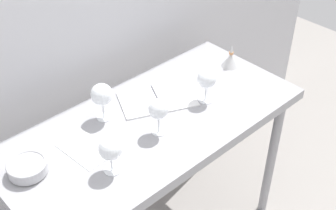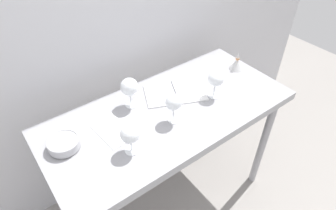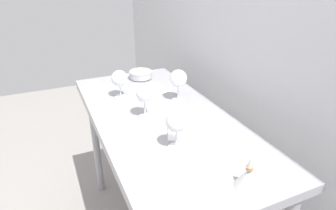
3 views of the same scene
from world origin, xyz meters
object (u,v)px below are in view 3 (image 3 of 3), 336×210
at_px(wine_glass_near_left, 119,79).
at_px(wine_glass_near_center, 144,94).
at_px(open_notebook, 190,122).
at_px(tasting_sheet_upper, 148,91).
at_px(wine_glass_far_left, 178,79).
at_px(tasting_bowl, 141,74).
at_px(wine_glass_near_right, 176,123).
at_px(decanter_funnel, 248,178).

relative_size(wine_glass_near_left, wine_glass_near_center, 0.94).
bearing_deg(wine_glass_near_center, open_notebook, 49.72).
bearing_deg(tasting_sheet_upper, wine_glass_near_left, -91.94).
bearing_deg(wine_glass_near_center, wine_glass_far_left, 115.29).
distance_m(wine_glass_near_center, tasting_sheet_upper, 0.34).
distance_m(open_notebook, tasting_bowl, 0.68).
xyz_separation_m(wine_glass_near_right, tasting_bowl, (-0.85, 0.14, -0.09)).
bearing_deg(open_notebook, tasting_sheet_upper, -148.56).
relative_size(wine_glass_far_left, tasting_bowl, 1.15).
distance_m(wine_glass_near_left, open_notebook, 0.50).
relative_size(wine_glass_near_right, tasting_bowl, 1.07).
relative_size(wine_glass_near_right, open_notebook, 0.41).
distance_m(wine_glass_near_left, wine_glass_near_center, 0.29).
height_order(wine_glass_far_left, decanter_funnel, wine_glass_far_left).
distance_m(wine_glass_far_left, decanter_funnel, 0.75).
xyz_separation_m(open_notebook, decanter_funnel, (0.48, -0.04, 0.03)).
distance_m(wine_glass_near_right, tasting_sheet_upper, 0.63).
bearing_deg(wine_glass_far_left, tasting_bowl, -169.57).
distance_m(wine_glass_near_left, wine_glass_far_left, 0.33).
bearing_deg(tasting_sheet_upper, wine_glass_far_left, 27.05).
xyz_separation_m(open_notebook, tasting_bowl, (-0.68, -0.01, 0.03)).
relative_size(wine_glass_near_left, tasting_sheet_upper, 0.71).
distance_m(wine_glass_near_right, wine_glass_near_center, 0.32).
bearing_deg(tasting_sheet_upper, wine_glass_near_right, -14.72).
bearing_deg(wine_glass_near_right, decanter_funnel, 20.70).
bearing_deg(wine_glass_far_left, open_notebook, -13.23).
bearing_deg(wine_glass_near_right, wine_glass_far_left, 153.12).
xyz_separation_m(wine_glass_near_right, decanter_funnel, (0.31, 0.12, -0.08)).
distance_m(wine_glass_near_center, open_notebook, 0.26).
relative_size(wine_glass_near_left, tasting_bowl, 1.04).
distance_m(wine_glass_near_right, decanter_funnel, 0.35).
xyz_separation_m(wine_glass_near_center, tasting_bowl, (-0.53, 0.16, -0.09)).
relative_size(wine_glass_far_left, wine_glass_near_center, 1.04).
distance_m(wine_glass_near_left, tasting_bowl, 0.33).
bearing_deg(wine_glass_near_center, decanter_funnel, 12.71).
bearing_deg(wine_glass_near_right, open_notebook, 136.62).
height_order(wine_glass_far_left, tasting_sheet_upper, wine_glass_far_left).
bearing_deg(open_notebook, wine_glass_near_center, -105.38).
bearing_deg(tasting_bowl, wine_glass_near_left, -40.32).
distance_m(open_notebook, tasting_sheet_upper, 0.45).
distance_m(wine_glass_near_left, tasting_sheet_upper, 0.21).
xyz_separation_m(wine_glass_near_right, open_notebook, (-0.16, 0.15, -0.11)).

